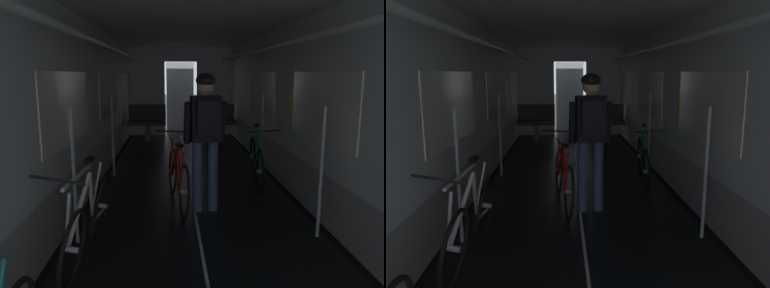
% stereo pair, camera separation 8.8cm
% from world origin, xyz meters
% --- Properties ---
extents(train_car_shell, '(3.14, 12.34, 2.57)m').
position_xyz_m(train_car_shell, '(-0.00, 3.60, 1.70)').
color(train_car_shell, black).
rests_on(train_car_shell, ground).
extents(bench_seat_far_left, '(0.98, 0.51, 0.95)m').
position_xyz_m(bench_seat_far_left, '(-0.90, 8.07, 0.57)').
color(bench_seat_far_left, gray).
rests_on(bench_seat_far_left, ground).
extents(bench_seat_far_right, '(0.98, 0.51, 0.95)m').
position_xyz_m(bench_seat_far_right, '(0.90, 8.07, 0.57)').
color(bench_seat_far_right, gray).
rests_on(bench_seat_far_right, ground).
extents(bicycle_green, '(0.44, 1.69, 0.94)m').
position_xyz_m(bicycle_green, '(1.06, 4.12, 0.38)').
color(bicycle_green, black).
rests_on(bicycle_green, ground).
extents(bicycle_white, '(0.46, 1.70, 0.96)m').
position_xyz_m(bicycle_white, '(-1.07, 1.77, 0.38)').
color(bicycle_white, black).
rests_on(bicycle_white, ground).
extents(person_cyclist_aisle, '(0.55, 0.41, 1.73)m').
position_xyz_m(person_cyclist_aisle, '(0.13, 2.93, 1.07)').
color(person_cyclist_aisle, '#384C75').
rests_on(person_cyclist_aisle, ground).
extents(bicycle_red_in_aisle, '(0.46, 1.69, 0.94)m').
position_xyz_m(bicycle_red_in_aisle, '(-0.21, 3.20, 0.38)').
color(bicycle_red_in_aisle, black).
rests_on(bicycle_red_in_aisle, ground).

